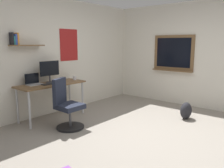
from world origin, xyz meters
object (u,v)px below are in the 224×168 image
(laptop, at_px, (34,82))
(backpack, at_px, (186,111))
(office_chair, at_px, (67,107))
(monitor_primary, at_px, (50,70))
(computer_mouse, at_px, (61,82))
(desk, at_px, (52,87))
(keyboard, at_px, (50,84))
(coffee_mug, at_px, (75,78))

(laptop, distance_m, backpack, 3.24)
(office_chair, distance_m, monitor_primary, 1.03)
(monitor_primary, bearing_deg, computer_mouse, -43.71)
(backpack, bearing_deg, laptop, 132.26)
(laptop, xyz_separation_m, monitor_primary, (0.36, -0.05, 0.22))
(monitor_primary, bearing_deg, office_chair, -104.50)
(desk, bearing_deg, backpack, -50.66)
(keyboard, xyz_separation_m, coffee_mug, (0.69, 0.05, 0.04))
(monitor_primary, distance_m, computer_mouse, 0.35)
(desk, bearing_deg, laptop, 156.57)
(desk, relative_size, keyboard, 3.89)
(keyboard, distance_m, computer_mouse, 0.28)
(desk, distance_m, office_chair, 0.77)
(backpack, bearing_deg, keyboard, 131.38)
(office_chair, distance_m, coffee_mug, 1.12)
(laptop, distance_m, coffee_mug, 0.96)
(laptop, relative_size, monitor_primary, 0.67)
(keyboard, distance_m, coffee_mug, 0.70)
(keyboard, xyz_separation_m, computer_mouse, (0.28, 0.00, 0.01))
(office_chair, relative_size, laptop, 3.06)
(monitor_primary, xyz_separation_m, backpack, (1.77, -2.30, -0.85))
(monitor_primary, bearing_deg, laptop, 172.38)
(computer_mouse, xyz_separation_m, backpack, (1.60, -2.14, -0.60))
(monitor_primary, height_order, backpack, monitor_primary)
(monitor_primary, xyz_separation_m, keyboard, (-0.11, -0.16, -0.26))
(desk, height_order, backpack, desk)
(laptop, bearing_deg, office_chair, -79.59)
(keyboard, bearing_deg, laptop, 139.88)
(computer_mouse, bearing_deg, monitor_primary, 136.29)
(laptop, distance_m, monitor_primary, 0.42)
(desk, xyz_separation_m, computer_mouse, (0.21, -0.07, 0.10))
(laptop, height_order, computer_mouse, laptop)
(monitor_primary, height_order, computer_mouse, monitor_primary)
(coffee_mug, bearing_deg, computer_mouse, -173.09)
(laptop, relative_size, keyboard, 0.84)
(coffee_mug, bearing_deg, monitor_primary, 168.93)
(desk, relative_size, office_chair, 1.52)
(office_chair, bearing_deg, keyboard, 81.21)
(office_chair, relative_size, coffee_mug, 10.33)
(office_chair, xyz_separation_m, keyboard, (0.10, 0.63, 0.36))
(monitor_primary, bearing_deg, coffee_mug, -11.07)
(desk, xyz_separation_m, office_chair, (-0.17, -0.70, -0.27))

